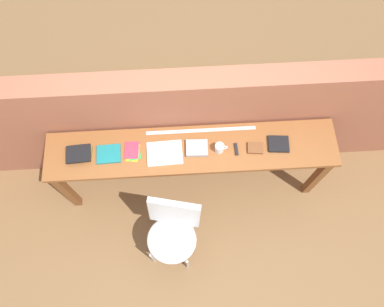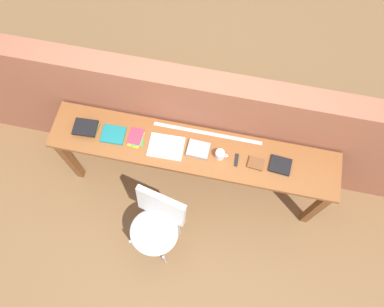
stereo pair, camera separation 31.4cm
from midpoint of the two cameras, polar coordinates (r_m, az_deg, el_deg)
name	(u,v)px [view 2 (the right image)]	position (r m, az deg, el deg)	size (l,w,h in m)	color
ground_plane	(187,208)	(3.92, 1.55, -8.66)	(40.00, 40.00, 0.00)	brown
brick_wall_back	(201,123)	(3.47, 3.89, 4.36)	(6.00, 0.20, 1.43)	#9E5B42
sideboard	(193,155)	(3.30, 2.87, -0.60)	(2.50, 0.44, 0.88)	brown
chair_white_moulded	(157,223)	(3.35, -2.72, -10.92)	(0.53, 0.54, 0.89)	silver
book_stack_leftmost	(86,128)	(3.31, -13.30, 3.52)	(0.21, 0.17, 0.06)	olive
magazine_cycling	(113,134)	(3.26, -9.26, 2.56)	(0.20, 0.17, 0.02)	#19757A
pamphlet_pile_colourful	(136,138)	(3.23, -5.77, 2.09)	(0.14, 0.19, 0.01)	yellow
book_open_centre	(166,147)	(3.17, -1.17, 0.70)	(0.30, 0.22, 0.02)	white
book_grey_hardcover	(198,149)	(3.16, 3.79, 0.29)	(0.18, 0.15, 0.03)	#9E9EA3
mug	(220,155)	(3.13, 7.17, -0.53)	(0.11, 0.08, 0.09)	white
multitool_folded	(237,160)	(3.17, 9.63, -1.33)	(0.02, 0.11, 0.02)	black
leather_journal_brown	(256,164)	(3.18, 12.49, -1.85)	(0.13, 0.10, 0.02)	brown
book_repair_rightmost	(280,165)	(3.23, 16.04, -2.08)	(0.17, 0.15, 0.03)	black
ruler_metal_back_edge	(207,133)	(3.24, 5.12, 2.76)	(0.95, 0.03, 0.00)	silver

